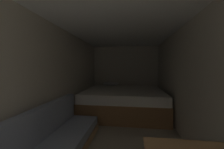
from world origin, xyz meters
TOP-DOWN VIEW (x-y plane):
  - ground_plane at (0.00, 2.22)m, footprint 7.41×7.41m
  - wall_back at (0.00, 4.95)m, footprint 2.48×0.05m
  - wall_left at (-1.21, 2.22)m, footprint 0.05×5.41m
  - wall_right at (1.21, 2.22)m, footprint 0.05×5.41m
  - ceiling_slab at (0.00, 2.22)m, footprint 2.48×5.41m
  - bed at (-0.00, 3.87)m, footprint 2.26×2.04m

SIDE VIEW (x-z plane):
  - ground_plane at x=0.00m, z-range 0.00..0.00m
  - bed at x=0.00m, z-range -0.07..0.78m
  - wall_back at x=0.00m, z-range 0.00..2.15m
  - wall_left at x=-1.21m, z-range 0.00..2.15m
  - wall_right at x=1.21m, z-range 0.00..2.15m
  - ceiling_slab at x=0.00m, z-range 2.15..2.20m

